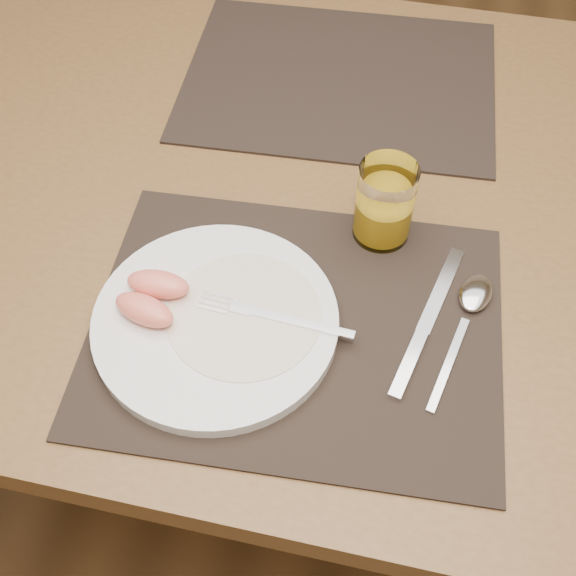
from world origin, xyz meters
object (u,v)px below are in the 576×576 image
(plate, at_px, (216,321))
(knife, at_px, (422,332))
(placemat_near, at_px, (296,326))
(fork, at_px, (262,314))
(spoon, at_px, (472,303))
(placemat_far, at_px, (339,80))
(table, at_px, (323,230))
(juice_glass, at_px, (384,206))

(plate, relative_size, knife, 1.24)
(placemat_near, xyz_separation_m, fork, (-0.04, -0.01, 0.02))
(placemat_near, xyz_separation_m, spoon, (0.19, 0.07, 0.01))
(placemat_near, relative_size, fork, 2.57)
(placemat_near, distance_m, placemat_far, 0.44)
(table, xyz_separation_m, fork, (-0.03, -0.23, 0.11))
(knife, bearing_deg, placemat_near, -171.88)
(table, height_order, spoon, spoon)
(spoon, bearing_deg, placemat_near, -160.06)
(placemat_far, relative_size, plate, 1.67)
(placemat_near, distance_m, plate, 0.09)
(juice_glass, bearing_deg, table, 141.01)
(plate, distance_m, knife, 0.23)
(plate, bearing_deg, fork, 16.22)
(table, xyz_separation_m, placemat_far, (-0.02, 0.22, 0.09))
(fork, height_order, juice_glass, juice_glass)
(knife, xyz_separation_m, juice_glass, (-0.07, 0.14, 0.04))
(fork, bearing_deg, spoon, 18.07)
(fork, relative_size, juice_glass, 1.69)
(placemat_near, distance_m, spoon, 0.20)
(fork, xyz_separation_m, juice_glass, (0.11, 0.16, 0.03))
(plate, distance_m, juice_glass, 0.24)
(table, height_order, knife, knife)
(table, xyz_separation_m, placemat_near, (0.01, -0.22, 0.09))
(placemat_near, xyz_separation_m, juice_glass, (0.07, 0.16, 0.05))
(spoon, bearing_deg, plate, -162.26)
(table, relative_size, knife, 6.43)
(placemat_far, xyz_separation_m, plate, (-0.06, -0.46, 0.01))
(knife, distance_m, spoon, 0.07)
(placemat_near, bearing_deg, knife, 8.12)
(fork, distance_m, juice_glass, 0.20)
(placemat_near, bearing_deg, spoon, 19.94)
(placemat_near, height_order, knife, knife)
(plate, bearing_deg, table, 71.86)
(table, relative_size, plate, 5.19)
(placemat_far, height_order, plate, plate)
(spoon, relative_size, juice_glass, 1.84)
(knife, relative_size, juice_glass, 2.10)
(placemat_far, xyz_separation_m, fork, (-0.01, -0.45, 0.02))
(table, distance_m, spoon, 0.26)
(table, height_order, plate, plate)
(placemat_near, relative_size, plate, 1.67)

